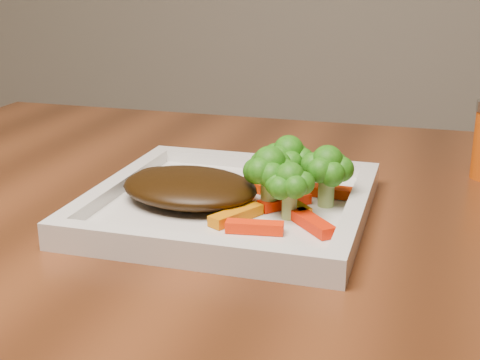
# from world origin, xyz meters

# --- Properties ---
(plate) EXTENTS (0.27, 0.27, 0.01)m
(plate) POSITION_xyz_m (-0.17, 0.17, 0.76)
(plate) COLOR silver
(plate) RESTS_ON dining_table
(steak) EXTENTS (0.16, 0.13, 0.03)m
(steak) POSITION_xyz_m (-0.21, 0.16, 0.78)
(steak) COLOR black
(steak) RESTS_ON plate
(broccoli_0) EXTENTS (0.08, 0.08, 0.07)m
(broccoli_0) POSITION_xyz_m (-0.12, 0.21, 0.80)
(broccoli_0) COLOR #245E0F
(broccoli_0) RESTS_ON plate
(broccoli_1) EXTENTS (0.06, 0.06, 0.06)m
(broccoli_1) POSITION_xyz_m (-0.08, 0.19, 0.79)
(broccoli_1) COLOR #367012
(broccoli_1) RESTS_ON plate
(broccoli_2) EXTENTS (0.06, 0.06, 0.06)m
(broccoli_2) POSITION_xyz_m (-0.10, 0.14, 0.79)
(broccoli_2) COLOR #2D6410
(broccoli_2) RESTS_ON plate
(broccoli_3) EXTENTS (0.07, 0.07, 0.06)m
(broccoli_3) POSITION_xyz_m (-0.13, 0.16, 0.79)
(broccoli_3) COLOR #315C0F
(broccoli_3) RESTS_ON plate
(carrot_0) EXTENTS (0.05, 0.02, 0.01)m
(carrot_0) POSITION_xyz_m (-0.13, 0.10, 0.77)
(carrot_0) COLOR #F62704
(carrot_0) RESTS_ON plate
(carrot_1) EXTENTS (0.05, 0.05, 0.01)m
(carrot_1) POSITION_xyz_m (-0.08, 0.12, 0.77)
(carrot_1) COLOR red
(carrot_1) RESTS_ON plate
(carrot_2) EXTENTS (0.04, 0.06, 0.01)m
(carrot_2) POSITION_xyz_m (-0.15, 0.12, 0.77)
(carrot_2) COLOR #D37003
(carrot_2) RESTS_ON plate
(carrot_3) EXTENTS (0.06, 0.02, 0.01)m
(carrot_3) POSITION_xyz_m (-0.07, 0.21, 0.77)
(carrot_3) COLOR red
(carrot_3) RESTS_ON plate
(carrot_4) EXTENTS (0.05, 0.05, 0.01)m
(carrot_4) POSITION_xyz_m (-0.15, 0.24, 0.77)
(carrot_4) COLOR red
(carrot_4) RESTS_ON plate
(carrot_5) EXTENTS (0.05, 0.05, 0.01)m
(carrot_5) POSITION_xyz_m (-0.10, 0.16, 0.77)
(carrot_5) COLOR orange
(carrot_5) RESTS_ON plate
(carrot_6) EXTENTS (0.05, 0.05, 0.01)m
(carrot_6) POSITION_xyz_m (-0.11, 0.17, 0.77)
(carrot_6) COLOR red
(carrot_6) RESTS_ON plate
(carrot_7) EXTENTS (0.04, 0.06, 0.01)m
(carrot_7) POSITION_xyz_m (-0.14, 0.22, 0.77)
(carrot_7) COLOR #ED3503
(carrot_7) RESTS_ON plate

